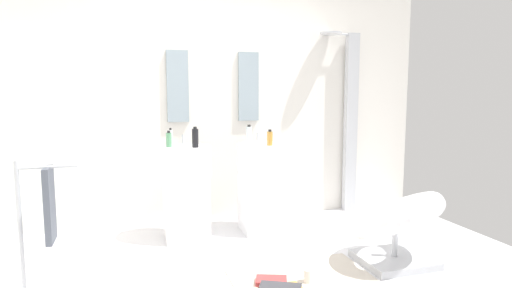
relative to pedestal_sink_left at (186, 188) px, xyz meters
name	(u,v)px	position (x,y,z in m)	size (l,w,h in m)	color
ground_plane	(258,284)	(0.38, -1.10, -0.50)	(4.80, 3.60, 0.04)	silver
rear_partition	(213,100)	(0.38, 0.55, 0.82)	(4.80, 0.10, 2.60)	silver
pedestal_sink_left	(186,188)	(0.00, 0.00, 0.00)	(0.49, 0.49, 0.98)	white
pedestal_sink_right	(262,183)	(0.76, 0.00, 0.00)	(0.49, 0.49, 0.98)	white
vanity_mirror_left	(178,86)	(0.00, 0.48, 0.96)	(0.22, 0.03, 0.73)	#8C9EA8
vanity_mirror_right	(248,87)	(0.76, 0.48, 0.96)	(0.22, 0.03, 0.73)	#8C9EA8
shower_column	(350,119)	(1.96, 0.43, 0.60)	(0.49, 0.24, 2.05)	#B7BABF
lounge_chair	(396,222)	(1.54, -1.10, -0.13)	(1.10, 1.10, 0.65)	#B7BABF
towel_rack	(45,208)	(-1.04, -0.96, 0.15)	(0.37, 0.22, 0.95)	#B7BABF
area_rug	(304,280)	(0.70, -1.19, -0.48)	(1.05, 0.77, 0.01)	beige
magazine_red	(271,281)	(0.45, -1.17, -0.46)	(0.22, 0.14, 0.03)	#B73838
coffee_mug	(308,276)	(0.72, -1.24, -0.43)	(0.07, 0.07, 0.09)	white
soap_bottle_green	(169,140)	(-0.14, 0.01, 0.47)	(0.05, 0.05, 0.15)	#59996B
soap_bottle_amber	(270,138)	(0.79, -0.14, 0.47)	(0.05, 0.05, 0.15)	#C68C38
soap_bottle_black	(195,138)	(0.09, -0.08, 0.49)	(0.06, 0.06, 0.19)	black
soap_bottle_clear	(249,134)	(0.66, 0.11, 0.48)	(0.06, 0.06, 0.18)	silver
soap_bottle_white	(171,137)	(-0.12, 0.12, 0.48)	(0.04, 0.04, 0.17)	white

